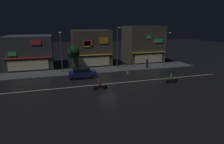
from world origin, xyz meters
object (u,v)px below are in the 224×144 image
Objects in this scene: streetlamp_west at (61,49)px; motorcycle_lead at (172,79)px; pedestrian_on_sidewalk at (147,63)px; parked_car_near_kerb at (82,73)px; traffic_cone at (128,72)px; motorcycle_following at (100,85)px; streetlamp_mid at (118,45)px; streetlamp_east at (166,46)px.

motorcycle_lead is at bearing -34.61° from streetlamp_west.
streetlamp_west is 3.72× the size of pedestrian_on_sidewalk.
motorcycle_lead is (12.26, -6.34, -0.24)m from parked_car_near_kerb.
streetlamp_west is 12.97× the size of traffic_cone.
motorcycle_following reaches higher than traffic_cone.
motorcycle_lead and motorcycle_following have the same top height.
streetlamp_mid reaches higher than pedestrian_on_sidewalk.
pedestrian_on_sidewalk is (5.74, -1.08, -3.70)m from streetlamp_mid.
pedestrian_on_sidewalk is at bearing -168.03° from streetlamp_east.
parked_car_near_kerb is 2.26× the size of motorcycle_following.
streetlamp_east reaches higher than parked_car_near_kerb.
streetlamp_mid is 4.13× the size of motorcycle_following.
streetlamp_east is 3.60× the size of motorcycle_following.
pedestrian_on_sidewalk is 5.59m from traffic_cone.
motorcycle_following is (-5.86, -10.50, -4.08)m from streetlamp_mid.
motorcycle_following is at bearing -119.19° from streetlamp_mid.
traffic_cone is at bearing -126.63° from motorcycle_following.
streetlamp_east is at bearing -132.66° from pedestrian_on_sidewalk.
parked_car_near_kerb reaches higher than traffic_cone.
streetlamp_west is 12.25m from traffic_cone.
pedestrian_on_sidewalk is 1.01× the size of motorcycle_following.
motorcycle_lead is (-5.42, -10.50, -3.57)m from streetlamp_east.
motorcycle_lead is at bearing -59.82° from traffic_cone.
motorcycle_lead is 10.76m from motorcycle_following.
streetlamp_west is at bearing -54.87° from parked_car_near_kerb.
streetlamp_mid is at bearing -64.84° from motorcycle_lead.
streetlamp_mid is 9.35m from parked_car_near_kerb.
streetlamp_mid is 4.10× the size of pedestrian_on_sidewalk.
streetlamp_east is 5.65m from pedestrian_on_sidewalk.
streetlamp_mid is 1.82× the size of parked_car_near_kerb.
streetlamp_mid reaches higher than motorcycle_following.
streetlamp_mid reaches higher than streetlamp_east.
motorcycle_following is 3.45× the size of traffic_cone.
streetlamp_west is 6.12m from parked_car_near_kerb.
parked_car_near_kerb is at bearing -166.77° from streetlamp_east.
streetlamp_east is (10.31, -0.12, -0.52)m from streetlamp_mid.
streetlamp_west is 3.76× the size of motorcycle_lead.
traffic_cone is at bearing -174.87° from parked_car_near_kerb.
streetlamp_west reaches higher than parked_car_near_kerb.
pedestrian_on_sidewalk reaches higher than motorcycle_lead.
parked_car_near_kerb is at bearing -69.34° from motorcycle_following.
motorcycle_following is at bearing -147.31° from streetlamp_east.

